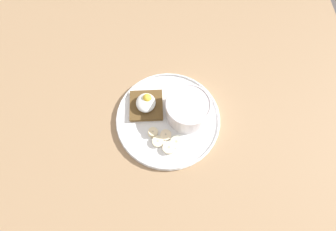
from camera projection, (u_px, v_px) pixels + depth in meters
ground_plane at (168, 121)px, 76.74cm from camera, size 120.00×120.00×2.00cm
plate at (168, 119)px, 75.09cm from camera, size 29.90×29.90×1.60cm
oatmeal_bowl at (188, 109)px, 72.21cm from camera, size 12.35×12.35×7.08cm
toast_slice at (146, 105)px, 75.71cm from camera, size 9.64×9.64×1.29cm
poached_egg at (146, 102)px, 74.02cm from camera, size 6.03×5.58×3.37cm
banana_slice_front at (158, 142)px, 71.51cm from camera, size 4.54×4.54×1.36cm
banana_slice_left at (153, 132)px, 72.31cm from camera, size 3.91×3.96×1.95cm
banana_slice_back at (166, 135)px, 72.29cm from camera, size 4.30×4.28×1.47cm
banana_slice_right at (167, 148)px, 70.74cm from camera, size 3.61×3.66×1.43cm
banana_slice_inner at (176, 142)px, 71.48cm from camera, size 4.22×4.15×1.54cm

